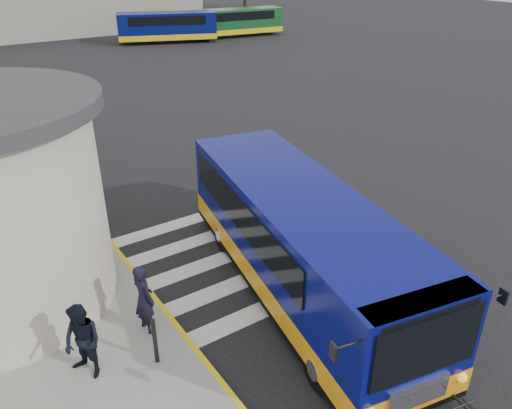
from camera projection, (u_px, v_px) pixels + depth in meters
ground at (258, 228)px, 15.11m from camera, size 140.00×140.00×0.00m
curb_strip at (84, 210)px, 15.99m from camera, size 0.12×34.00×0.16m
crosswalk at (260, 245)px, 14.27m from camera, size 8.00×5.35×0.01m
depot_building at (64, 10)px, 47.96m from camera, size 26.40×8.40×4.20m
transit_bus at (301, 247)px, 11.82m from camera, size 4.52×9.65×2.65m
pedestrian_a at (144, 298)px, 10.57m from camera, size 0.49×0.66×1.64m
pedestrian_b at (83, 342)px, 9.41m from camera, size 0.90×0.98×1.62m
bollard at (155, 341)px, 9.83m from camera, size 0.09×0.09×1.08m
far_bus_a at (167, 26)px, 43.40m from camera, size 8.68×5.20×2.17m
far_bus_b at (239, 21)px, 46.50m from camera, size 8.41×3.35×2.11m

